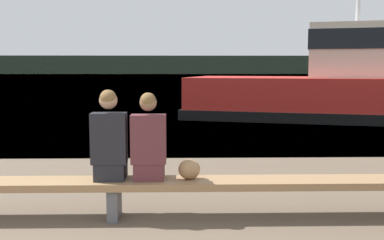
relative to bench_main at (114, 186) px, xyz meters
The scene contains 7 objects.
water_surface 123.61m from the bench_main, 90.18° to the left, with size 240.00×240.00×0.00m, color #426B8E.
far_shoreline 121.52m from the bench_main, 90.19° to the left, with size 600.00×12.00×4.58m, color #2D3D2D.
bench_main is the anchor object (origin of this frame).
person_left 0.51m from the bench_main, 168.12° to the left, with size 0.39×0.41×1.02m.
person_right 0.63m from the bench_main, ahead, with size 0.39×0.41×0.99m.
shopping_bag 0.87m from the bench_main, ahead, with size 0.25×0.21×0.23m.
tugboat_red 12.14m from the bench_main, 57.92° to the left, with size 11.31×6.61×6.10m.
Camera 1 is at (1.15, -2.58, 1.71)m, focal length 45.00 mm.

